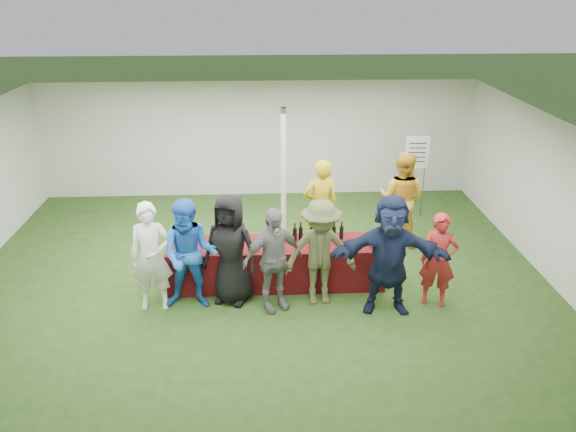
{
  "coord_description": "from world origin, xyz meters",
  "views": [
    {
      "loc": [
        0.1,
        -8.73,
        4.85
      ],
      "look_at": [
        0.51,
        -0.32,
        1.25
      ],
      "focal_mm": 35.0,
      "sensor_mm": 36.0,
      "label": 1
    }
  ],
  "objects_px": {
    "customer_2": "(230,249)",
    "customer_5": "(389,255)",
    "staff_pourer": "(321,207)",
    "staff_back": "(401,198)",
    "customer_0": "(151,257)",
    "dump_bucket": "(376,243)",
    "customer_4": "(320,253)",
    "customer_3": "(273,260)",
    "customer_6": "(439,260)",
    "customer_1": "(190,255)",
    "wine_list_sign": "(416,159)",
    "serving_table": "(276,264)"
  },
  "relations": [
    {
      "from": "customer_4",
      "to": "customer_5",
      "type": "height_order",
      "value": "customer_5"
    },
    {
      "from": "wine_list_sign",
      "to": "customer_1",
      "type": "distance_m",
      "value": 5.59
    },
    {
      "from": "customer_2",
      "to": "staff_back",
      "type": "bearing_deg",
      "value": 51.81
    },
    {
      "from": "customer_0",
      "to": "customer_5",
      "type": "distance_m",
      "value": 3.65
    },
    {
      "from": "customer_2",
      "to": "wine_list_sign",
      "type": "bearing_deg",
      "value": 60.67
    },
    {
      "from": "serving_table",
      "to": "dump_bucket",
      "type": "distance_m",
      "value": 1.71
    },
    {
      "from": "customer_2",
      "to": "customer_5",
      "type": "height_order",
      "value": "customer_5"
    },
    {
      "from": "staff_back",
      "to": "customer_5",
      "type": "relative_size",
      "value": 0.96
    },
    {
      "from": "dump_bucket",
      "to": "customer_2",
      "type": "height_order",
      "value": "customer_2"
    },
    {
      "from": "customer_1",
      "to": "staff_pourer",
      "type": "bearing_deg",
      "value": 42.73
    },
    {
      "from": "wine_list_sign",
      "to": "staff_pourer",
      "type": "relative_size",
      "value": 0.98
    },
    {
      "from": "dump_bucket",
      "to": "customer_0",
      "type": "xyz_separation_m",
      "value": [
        -3.57,
        -0.42,
        0.04
      ]
    },
    {
      "from": "customer_3",
      "to": "staff_pourer",
      "type": "bearing_deg",
      "value": 39.34
    },
    {
      "from": "serving_table",
      "to": "customer_4",
      "type": "bearing_deg",
      "value": -42.28
    },
    {
      "from": "wine_list_sign",
      "to": "customer_5",
      "type": "relative_size",
      "value": 0.94
    },
    {
      "from": "customer_0",
      "to": "customer_5",
      "type": "height_order",
      "value": "customer_5"
    },
    {
      "from": "staff_pourer",
      "to": "staff_back",
      "type": "relative_size",
      "value": 0.99
    },
    {
      "from": "staff_pourer",
      "to": "customer_4",
      "type": "relative_size",
      "value": 1.05
    },
    {
      "from": "customer_1",
      "to": "customer_6",
      "type": "xyz_separation_m",
      "value": [
        3.86,
        -0.11,
        -0.13
      ]
    },
    {
      "from": "customer_0",
      "to": "customer_2",
      "type": "distance_m",
      "value": 1.22
    },
    {
      "from": "staff_pourer",
      "to": "customer_2",
      "type": "bearing_deg",
      "value": 36.82
    },
    {
      "from": "customer_6",
      "to": "customer_1",
      "type": "bearing_deg",
      "value": -164.81
    },
    {
      "from": "staff_back",
      "to": "customer_0",
      "type": "height_order",
      "value": "staff_back"
    },
    {
      "from": "wine_list_sign",
      "to": "customer_4",
      "type": "relative_size",
      "value": 1.03
    },
    {
      "from": "staff_back",
      "to": "customer_3",
      "type": "relative_size",
      "value": 1.09
    },
    {
      "from": "serving_table",
      "to": "customer_1",
      "type": "xyz_separation_m",
      "value": [
        -1.35,
        -0.64,
        0.53
      ]
    },
    {
      "from": "staff_pourer",
      "to": "customer_6",
      "type": "height_order",
      "value": "staff_pourer"
    },
    {
      "from": "dump_bucket",
      "to": "customer_0",
      "type": "relative_size",
      "value": 0.12
    },
    {
      "from": "customer_0",
      "to": "customer_3",
      "type": "height_order",
      "value": "customer_0"
    },
    {
      "from": "customer_1",
      "to": "customer_2",
      "type": "xyz_separation_m",
      "value": [
        0.62,
        0.15,
        0.0
      ]
    },
    {
      "from": "staff_back",
      "to": "customer_0",
      "type": "relative_size",
      "value": 1.05
    },
    {
      "from": "customer_6",
      "to": "customer_2",
      "type": "bearing_deg",
      "value": -167.78
    },
    {
      "from": "staff_pourer",
      "to": "staff_back",
      "type": "bearing_deg",
      "value": -177.56
    },
    {
      "from": "customer_3",
      "to": "customer_4",
      "type": "distance_m",
      "value": 0.76
    },
    {
      "from": "staff_back",
      "to": "customer_2",
      "type": "xyz_separation_m",
      "value": [
        -3.18,
        -2.0,
        -0.02
      ]
    },
    {
      "from": "customer_4",
      "to": "customer_6",
      "type": "bearing_deg",
      "value": -9.1
    },
    {
      "from": "wine_list_sign",
      "to": "serving_table",
      "type": "bearing_deg",
      "value": -137.51
    },
    {
      "from": "staff_pourer",
      "to": "customer_1",
      "type": "xyz_separation_m",
      "value": [
        -2.21,
        -1.81,
        -0.01
      ]
    },
    {
      "from": "customer_3",
      "to": "wine_list_sign",
      "type": "bearing_deg",
      "value": 23.81
    },
    {
      "from": "staff_back",
      "to": "customer_4",
      "type": "xyz_separation_m",
      "value": [
        -1.77,
        -2.12,
        -0.05
      ]
    },
    {
      "from": "staff_back",
      "to": "customer_4",
      "type": "bearing_deg",
      "value": 78.92
    },
    {
      "from": "serving_table",
      "to": "wine_list_sign",
      "type": "relative_size",
      "value": 2.0
    },
    {
      "from": "wine_list_sign",
      "to": "customer_2",
      "type": "xyz_separation_m",
      "value": [
        -3.78,
        -3.28,
        -0.41
      ]
    },
    {
      "from": "customer_1",
      "to": "customer_3",
      "type": "bearing_deg",
      "value": -2.02
    },
    {
      "from": "customer_4",
      "to": "dump_bucket",
      "type": "bearing_deg",
      "value": 17.58
    },
    {
      "from": "customer_0",
      "to": "customer_3",
      "type": "relative_size",
      "value": 1.04
    },
    {
      "from": "wine_list_sign",
      "to": "staff_back",
      "type": "distance_m",
      "value": 1.47
    },
    {
      "from": "wine_list_sign",
      "to": "staff_pourer",
      "type": "xyz_separation_m",
      "value": [
        -2.19,
        -1.62,
        -0.4
      ]
    },
    {
      "from": "dump_bucket",
      "to": "customer_0",
      "type": "distance_m",
      "value": 3.6
    },
    {
      "from": "serving_table",
      "to": "staff_back",
      "type": "relative_size",
      "value": 1.94
    }
  ]
}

